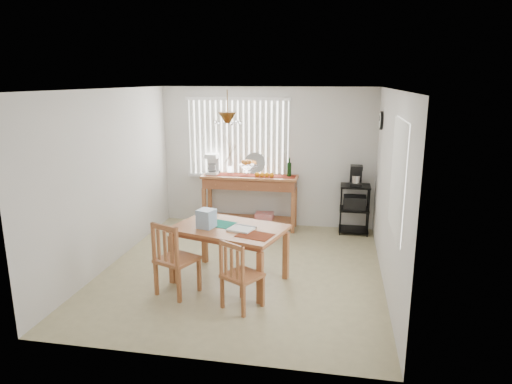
% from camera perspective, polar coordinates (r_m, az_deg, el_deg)
% --- Properties ---
extents(ground, '(4.00, 4.50, 0.01)m').
position_cam_1_polar(ground, '(6.82, -1.68, -9.71)').
color(ground, tan).
extents(room_shell, '(4.20, 4.70, 2.70)m').
position_cam_1_polar(room_shell, '(6.35, -1.74, 4.52)').
color(room_shell, silver).
rests_on(room_shell, ground).
extents(sideboard, '(1.77, 0.50, 1.00)m').
position_cam_1_polar(sideboard, '(8.48, -0.71, 0.42)').
color(sideboard, '#A86338').
rests_on(sideboard, ground).
extents(sideboard_items, '(1.68, 0.43, 0.76)m').
position_cam_1_polar(sideboard_items, '(8.47, -2.59, 3.17)').
color(sideboard_items, maroon).
rests_on(sideboard_items, sideboard).
extents(wire_cart, '(0.52, 0.42, 0.89)m').
position_cam_1_polar(wire_cart, '(8.41, 12.21, -1.53)').
color(wire_cart, black).
rests_on(wire_cart, ground).
extents(cart_items, '(0.21, 0.25, 0.37)m').
position_cam_1_polar(cart_items, '(8.29, 12.40, 1.97)').
color(cart_items, black).
rests_on(cart_items, wire_cart).
extents(dining_table, '(1.67, 1.31, 0.78)m').
position_cam_1_polar(dining_table, '(6.23, -3.37, -5.16)').
color(dining_table, '#A86338').
rests_on(dining_table, ground).
extents(table_items, '(1.10, 0.81, 0.25)m').
position_cam_1_polar(table_items, '(6.14, -5.13, -3.68)').
color(table_items, '#14715C').
rests_on(table_items, dining_table).
extents(chair_left, '(0.59, 0.59, 0.99)m').
position_cam_1_polar(chair_left, '(6.00, -10.14, -8.27)').
color(chair_left, '#A86338').
rests_on(chair_left, ground).
extents(chair_right, '(0.56, 0.56, 0.88)m').
position_cam_1_polar(chair_right, '(5.58, -2.00, -10.38)').
color(chair_right, '#A86338').
rests_on(chair_right, ground).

